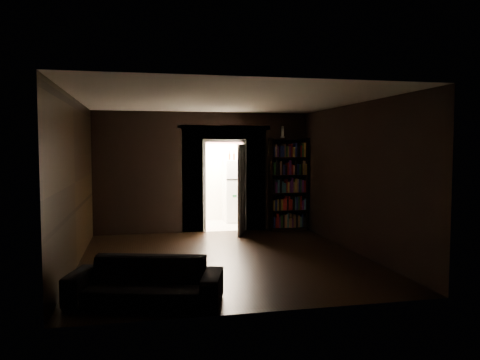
# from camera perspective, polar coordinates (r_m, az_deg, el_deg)

# --- Properties ---
(ground) EXTENTS (5.50, 5.50, 0.00)m
(ground) POSITION_cam_1_polar(r_m,az_deg,el_deg) (8.43, -1.90, -9.59)
(ground) COLOR black
(ground) RESTS_ON ground
(room_walls) EXTENTS (5.02, 5.61, 2.84)m
(room_walls) POSITION_cam_1_polar(r_m,az_deg,el_deg) (9.26, -3.16, 2.15)
(room_walls) COLOR black
(room_walls) RESTS_ON ground
(kitchen_alcove) EXTENTS (2.20, 1.80, 2.60)m
(kitchen_alcove) POSITION_cam_1_polar(r_m,az_deg,el_deg) (12.12, -2.83, 0.35)
(kitchen_alcove) COLOR beige
(kitchen_alcove) RESTS_ON ground
(sofa) EXTENTS (2.08, 1.31, 0.74)m
(sofa) POSITION_cam_1_polar(r_m,az_deg,el_deg) (6.18, -11.45, -11.19)
(sofa) COLOR black
(sofa) RESTS_ON ground
(bookshelf) EXTENTS (0.94, 0.45, 2.20)m
(bookshelf) POSITION_cam_1_polar(r_m,az_deg,el_deg) (11.20, 5.87, -0.53)
(bookshelf) COLOR black
(bookshelf) RESTS_ON ground
(refrigerator) EXTENTS (0.89, 0.84, 1.65)m
(refrigerator) POSITION_cam_1_polar(r_m,az_deg,el_deg) (12.49, -0.28, -1.31)
(refrigerator) COLOR white
(refrigerator) RESTS_ON ground
(door) EXTENTS (0.35, 0.81, 2.05)m
(door) POSITION_cam_1_polar(r_m,az_deg,el_deg) (10.69, 0.18, -1.13)
(door) COLOR silver
(door) RESTS_ON ground
(figurine) EXTENTS (0.12, 0.12, 0.29)m
(figurine) POSITION_cam_1_polar(r_m,az_deg,el_deg) (11.15, 5.22, 5.84)
(figurine) COLOR white
(figurine) RESTS_ON bookshelf
(bottles) EXTENTS (0.57, 0.15, 0.23)m
(bottles) POSITION_cam_1_polar(r_m,az_deg,el_deg) (12.40, -0.20, 3.00)
(bottles) COLOR black
(bottles) RESTS_ON refrigerator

